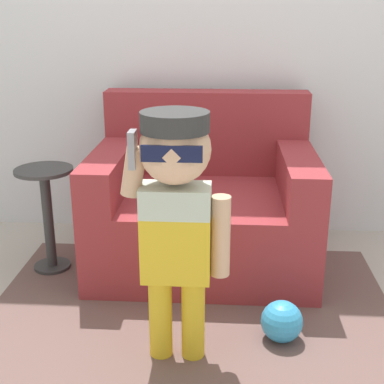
{
  "coord_description": "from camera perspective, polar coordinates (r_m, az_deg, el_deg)",
  "views": [
    {
      "loc": [
        0.13,
        -2.36,
        1.29
      ],
      "look_at": [
        -0.01,
        -0.17,
        0.54
      ],
      "focal_mm": 50.0,
      "sensor_mm": 36.0,
      "label": 1
    }
  ],
  "objects": [
    {
      "name": "rug",
      "position": [
        2.45,
        -0.17,
        -12.78
      ],
      "size": [
        1.82,
        1.4,
        0.01
      ],
      "color": "brown",
      "rests_on": "ground_plane"
    },
    {
      "name": "ground_plane",
      "position": [
        2.7,
        0.54,
        -9.73
      ],
      "size": [
        10.0,
        10.0,
        0.0
      ],
      "primitive_type": "plane",
      "color": "#ADA89E"
    },
    {
      "name": "person_child",
      "position": [
        1.9,
        -1.69,
        -0.99
      ],
      "size": [
        0.4,
        0.3,
        0.97
      ],
      "color": "gold",
      "rests_on": "ground_plane"
    },
    {
      "name": "toy_ball",
      "position": [
        2.27,
        9.55,
        -13.45
      ],
      "size": [
        0.17,
        0.17,
        0.17
      ],
      "color": "#3399D1",
      "rests_on": "ground_plane"
    },
    {
      "name": "side_table",
      "position": [
        2.81,
        -15.18,
        -1.85
      ],
      "size": [
        0.29,
        0.29,
        0.55
      ],
      "color": "#333333",
      "rests_on": "ground_plane"
    },
    {
      "name": "armchair",
      "position": [
        2.83,
        1.25,
        -1.58
      ],
      "size": [
        1.12,
        0.87,
        0.87
      ],
      "color": "maroon",
      "rests_on": "ground_plane"
    },
    {
      "name": "wall_back",
      "position": [
        3.12,
        1.44,
        19.06
      ],
      "size": [
        10.0,
        0.05,
        2.6
      ],
      "color": "silver",
      "rests_on": "ground_plane"
    }
  ]
}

